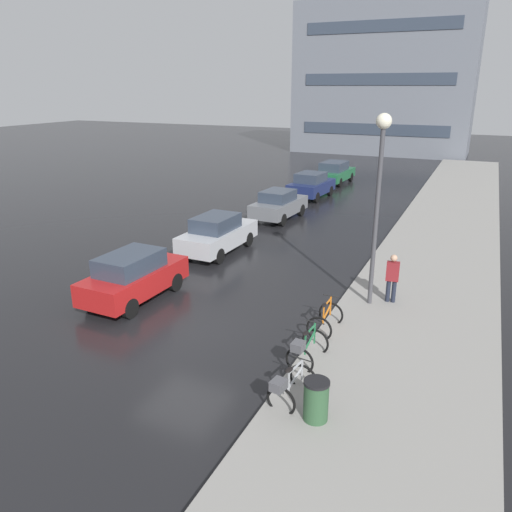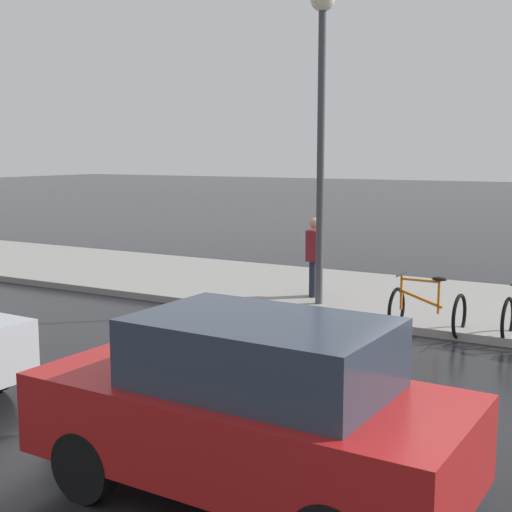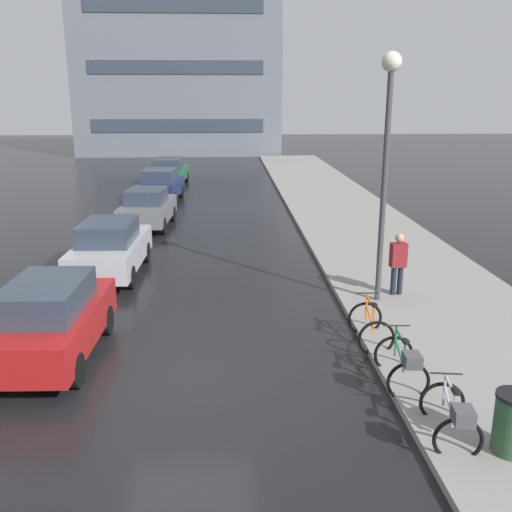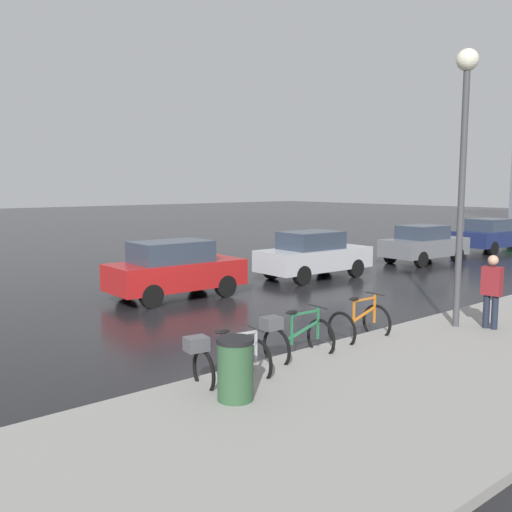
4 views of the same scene
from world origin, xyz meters
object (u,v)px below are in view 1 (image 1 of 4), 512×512
Objects in this scene: bicycle_third at (325,320)px; bicycle_nearest at (289,387)px; car_grey at (279,205)px; car_red at (133,276)px; pedestrian at (392,277)px; bicycle_second at (306,349)px; car_green at (334,172)px; car_silver at (217,234)px; car_navy at (311,185)px; trash_bin at (316,403)px; streetlamp at (379,177)px.

bicycle_nearest is at bearing -85.18° from bicycle_third.
car_grey reaches higher than bicycle_nearest.
pedestrian reaches higher than car_red.
bicycle_second is 0.36× the size of car_grey.
bicycle_nearest is 1.74m from bicycle_second.
car_green is 21.52m from pedestrian.
bicycle_second is at bearing -65.18° from car_grey.
car_navy is at bearing 89.51° from car_silver.
bicycle_second is 20.33m from car_navy.
bicycle_second is at bearing -87.39° from bicycle_third.
trash_bin is (-0.32, -6.78, -0.46)m from pedestrian.
car_grey reaches higher than bicycle_second.
car_green is (0.11, 23.17, -0.04)m from car_red.
car_grey is at bearing 87.72° from car_silver.
car_red reaches higher than trash_bin.
car_grey is at bearing 114.78° from trash_bin.
car_grey is at bearing 88.38° from car_red.
streetlamp reaches higher than car_green.
car_navy is at bearing 91.44° from car_grey.
car_silver is at bearing 162.18° from pedestrian.
trash_bin is at bearing -26.16° from car_red.
car_green is 4.05× the size of trash_bin.
streetlamp is (0.77, 2.35, 3.82)m from bicycle_third.
car_grey is 17.14m from trash_bin.
bicycle_third is at bearing -39.26° from car_silver.
bicycle_third is 0.66× the size of pedestrian.
pedestrian is (1.26, 4.70, 0.48)m from bicycle_second.
pedestrian is at bearing 87.33° from trash_bin.
car_silver reaches higher than bicycle_nearest.
bicycle_third is 6.51m from car_red.
pedestrian is (7.50, -8.78, 0.20)m from car_grey.
car_red reaches higher than car_silver.
trash_bin is at bearing -74.57° from car_green.
bicycle_second is 14.86m from car_grey.
trash_bin is at bearing -51.27° from car_silver.
car_red is at bearing -158.52° from pedestrian.
bicycle_nearest is 0.23× the size of streetlamp.
bicycle_nearest is 27.34m from car_green.
car_silver is 1.09× the size of car_navy.
bicycle_nearest is 11.17m from car_silver.
bicycle_second is 0.37× the size of car_navy.
car_silver reaches higher than bicycle_third.
car_silver is 11.89m from trash_bin.
trash_bin is at bearing -65.22° from car_grey.
bicycle_second is 1.35× the size of trash_bin.
car_grey is at bearing 130.50° from pedestrian.
car_silver is (-6.49, 7.19, 0.31)m from bicycle_second.
car_green is (-0.08, 5.48, -0.01)m from car_navy.
car_silver is at bearing 128.73° from trash_bin.
car_green is (-6.38, 22.82, 0.39)m from bicycle_third.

